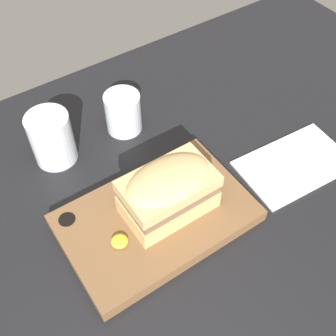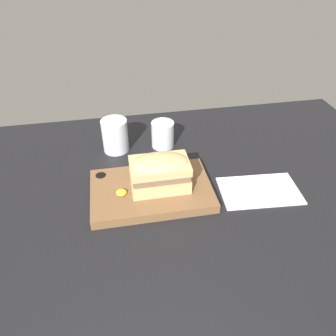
% 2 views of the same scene
% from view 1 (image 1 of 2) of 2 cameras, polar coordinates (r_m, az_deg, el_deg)
% --- Properties ---
extents(dining_table, '(1.58, 0.97, 0.02)m').
position_cam_1_polar(dining_table, '(0.68, -2.66, -12.36)').
color(dining_table, black).
rests_on(dining_table, ground).
extents(serving_board, '(0.30, 0.20, 0.03)m').
position_cam_1_polar(serving_board, '(0.69, -1.65, -6.74)').
color(serving_board, brown).
rests_on(serving_board, dining_table).
extents(sandwich, '(0.14, 0.09, 0.09)m').
position_cam_1_polar(sandwich, '(0.65, 0.04, -3.02)').
color(sandwich, tan).
rests_on(sandwich, serving_board).
extents(mustard_dollop, '(0.03, 0.03, 0.01)m').
position_cam_1_polar(mustard_dollop, '(0.65, -6.58, -9.83)').
color(mustard_dollop, yellow).
rests_on(mustard_dollop, serving_board).
extents(water_glass, '(0.08, 0.08, 0.10)m').
position_cam_1_polar(water_glass, '(0.78, -15.36, 3.57)').
color(water_glass, silver).
rests_on(water_glass, dining_table).
extents(wine_glass, '(0.07, 0.07, 0.08)m').
position_cam_1_polar(wine_glass, '(0.82, -6.07, 7.25)').
color(wine_glass, silver).
rests_on(wine_glass, dining_table).
extents(napkin, '(0.21, 0.14, 0.00)m').
position_cam_1_polar(napkin, '(0.81, 16.77, 0.51)').
color(napkin, white).
rests_on(napkin, dining_table).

